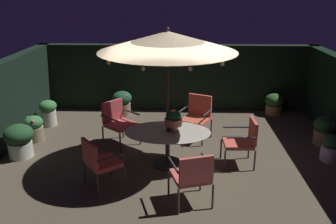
# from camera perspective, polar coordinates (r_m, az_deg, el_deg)

# --- Properties ---
(ground_plane) EXTENTS (7.99, 7.17, 0.02)m
(ground_plane) POSITION_cam_1_polar(r_m,az_deg,el_deg) (7.59, 1.12, -7.80)
(ground_plane) COLOR #4C4234
(hedge_backdrop_rear) EXTENTS (7.99, 0.30, 1.90)m
(hedge_backdrop_rear) POSITION_cam_1_polar(r_m,az_deg,el_deg) (10.49, 1.43, 5.55)
(hedge_backdrop_rear) COLOR black
(hedge_backdrop_rear) RESTS_ON ground_plane
(patio_dining_table) EXTENTS (1.73, 1.22, 0.73)m
(patio_dining_table) POSITION_cam_1_polar(r_m,az_deg,el_deg) (7.20, -0.06, -4.10)
(patio_dining_table) COLOR #2A2C33
(patio_dining_table) RESTS_ON ground_plane
(patio_umbrella) EXTENTS (2.59, 2.59, 2.77)m
(patio_umbrella) POSITION_cam_1_polar(r_m,az_deg,el_deg) (6.67, -0.07, 11.16)
(patio_umbrella) COLOR #2F292B
(patio_umbrella) RESTS_ON ground_plane
(centerpiece_planter) EXTENTS (0.35, 0.35, 0.45)m
(centerpiece_planter) POSITION_cam_1_polar(r_m,az_deg,el_deg) (7.07, 0.84, -1.14)
(centerpiece_planter) COLOR #A16949
(centerpiece_planter) RESTS_ON patio_dining_table
(patio_chair_north) EXTENTS (0.77, 0.76, 0.97)m
(patio_chair_north) POSITION_cam_1_polar(r_m,az_deg,el_deg) (5.90, 3.91, -9.90)
(patio_chair_north) COLOR #31322D
(patio_chair_north) RESTS_ON ground_plane
(patio_chair_northeast) EXTENTS (0.64, 0.60, 0.97)m
(patio_chair_northeast) POSITION_cam_1_polar(r_m,az_deg,el_deg) (7.36, 11.94, -4.24)
(patio_chair_northeast) COLOR #2C3030
(patio_chair_northeast) RESTS_ON ground_plane
(patio_chair_east) EXTENTS (0.82, 0.81, 1.04)m
(patio_chair_east) POSITION_cam_1_polar(r_m,az_deg,el_deg) (8.49, 4.66, -0.37)
(patio_chair_east) COLOR #2F3235
(patio_chair_east) RESTS_ON ground_plane
(patio_chair_southeast) EXTENTS (0.88, 0.88, 1.00)m
(patio_chair_southeast) POSITION_cam_1_polar(r_m,az_deg,el_deg) (8.23, -7.98, -1.25)
(patio_chair_southeast) COLOR #2A2B34
(patio_chair_southeast) RESTS_ON ground_plane
(patio_chair_south) EXTENTS (0.81, 0.81, 0.93)m
(patio_chair_south) POSITION_cam_1_polar(r_m,az_deg,el_deg) (6.52, -11.00, -7.49)
(patio_chair_south) COLOR #322E2C
(patio_chair_south) RESTS_ON ground_plane
(potted_plant_left_near) EXTENTS (0.55, 0.55, 0.68)m
(potted_plant_left_near) POSITION_cam_1_polar(r_m,az_deg,el_deg) (10.20, -7.32, 1.57)
(potted_plant_left_near) COLOR #806A4F
(potted_plant_left_near) RESTS_ON ground_plane
(potted_plant_back_center) EXTENTS (0.41, 0.41, 0.55)m
(potted_plant_back_center) POSITION_cam_1_polar(r_m,az_deg,el_deg) (8.24, 24.57, -5.23)
(potted_plant_back_center) COLOR silver
(potted_plant_back_center) RESTS_ON ground_plane
(potted_plant_front_corner) EXTENTS (0.53, 0.53, 0.60)m
(potted_plant_front_corner) POSITION_cam_1_polar(r_m,az_deg,el_deg) (10.58, 16.56, 1.31)
(potted_plant_front_corner) COLOR #A06944
(potted_plant_front_corner) RESTS_ON ground_plane
(potted_plant_back_left) EXTENTS (0.44, 0.44, 0.61)m
(potted_plant_back_left) POSITION_cam_1_polar(r_m,az_deg,el_deg) (8.99, -20.54, -2.40)
(potted_plant_back_left) COLOR #807554
(potted_plant_back_left) RESTS_ON ground_plane
(potted_plant_left_far) EXTENTS (0.51, 0.51, 0.66)m
(potted_plant_left_far) POSITION_cam_1_polar(r_m,az_deg,el_deg) (8.96, 23.66, -2.58)
(potted_plant_left_far) COLOR #886951
(potted_plant_left_far) RESTS_ON ground_plane
(potted_plant_back_right) EXTENTS (0.62, 0.62, 0.73)m
(potted_plant_back_right) POSITION_cam_1_polar(r_m,az_deg,el_deg) (8.22, -22.61, -4.06)
(potted_plant_back_right) COLOR beige
(potted_plant_back_right) RESTS_ON ground_plane
(potted_plant_right_far) EXTENTS (0.44, 0.44, 0.68)m
(potted_plant_right_far) POSITION_cam_1_polar(r_m,az_deg,el_deg) (9.82, -18.50, 0.06)
(potted_plant_right_far) COLOR beige
(potted_plant_right_far) RESTS_ON ground_plane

